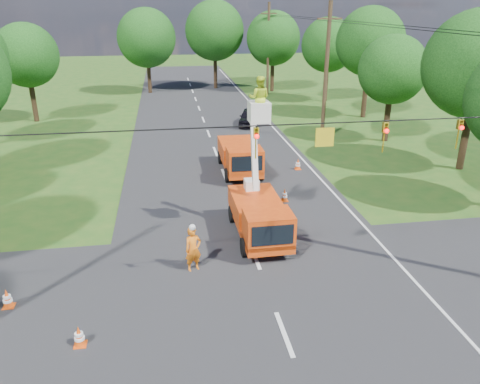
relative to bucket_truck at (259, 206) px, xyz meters
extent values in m
plane|color=#235118|center=(-0.51, 13.30, -1.55)|extent=(140.00, 140.00, 0.00)
cube|color=black|center=(-0.51, 13.30, -1.55)|extent=(12.00, 100.00, 0.06)
cube|color=black|center=(-0.51, -4.70, -1.55)|extent=(56.00, 10.00, 0.07)
cube|color=silver|center=(5.09, 13.30, -1.55)|extent=(0.12, 90.00, 0.02)
cube|color=#DA4C0F|center=(0.00, 0.13, -0.92)|extent=(1.99, 5.32, 0.40)
cube|color=#DA4C0F|center=(0.02, -1.77, -0.23)|extent=(1.96, 1.52, 1.33)
cube|color=black|center=(0.02, -2.52, -0.18)|extent=(1.68, 0.07, 0.84)
cube|color=#DA4C0F|center=(-0.01, 0.84, -0.36)|extent=(2.11, 3.29, 0.88)
cylinder|color=black|center=(-0.91, -1.55, -1.15)|extent=(0.29, 0.82, 0.81)
cylinder|color=black|center=(0.94, -1.54, -1.15)|extent=(0.29, 0.82, 0.81)
cylinder|color=black|center=(-0.94, 1.80, -1.15)|extent=(0.29, 0.82, 0.81)
cylinder|color=black|center=(0.91, 1.82, -1.15)|extent=(0.29, 0.82, 0.81)
cube|color=silver|center=(-0.02, 1.81, 0.30)|extent=(0.67, 0.67, 0.49)
cube|color=silver|center=(-0.01, 1.33, 2.25)|extent=(0.26, 1.18, 3.83)
cube|color=silver|center=(0.00, 0.40, 4.06)|extent=(0.85, 0.85, 0.84)
imported|color=#C6E526|center=(0.00, 0.40, 4.63)|extent=(1.01, 0.88, 1.76)
cube|color=#DA4C0F|center=(0.52, 8.94, -0.89)|extent=(2.03, 5.53, 0.41)
cube|color=#DA4C0F|center=(0.52, 6.96, -0.17)|extent=(2.03, 1.57, 1.38)
cube|color=black|center=(0.52, 6.18, -0.12)|extent=(1.75, 0.06, 0.88)
cube|color=#DA4C0F|center=(0.52, 9.68, -0.31)|extent=(2.17, 3.41, 0.92)
cylinder|color=black|center=(-0.44, 7.19, -1.13)|extent=(0.30, 0.85, 0.85)
cylinder|color=black|center=(1.49, 7.19, -1.13)|extent=(0.30, 0.85, 0.85)
cylinder|color=black|center=(-0.44, 10.69, -1.13)|extent=(0.30, 0.85, 0.85)
cylinder|color=black|center=(1.49, 10.69, -1.13)|extent=(0.30, 0.85, 0.85)
imported|color=#D54E12|center=(-3.07, -2.34, -0.63)|extent=(0.79, 0.65, 1.85)
imported|color=black|center=(3.28, 20.82, -0.86)|extent=(2.63, 4.35, 1.38)
cone|color=#E5490C|center=(2.13, 3.84, -1.17)|extent=(0.36, 0.36, 0.70)
cube|color=#E5490C|center=(2.13, 3.84, -1.51)|extent=(0.38, 0.38, 0.04)
cylinder|color=white|center=(2.13, 3.84, -1.11)|extent=(0.26, 0.26, 0.09)
cylinder|color=white|center=(2.13, 3.84, -1.26)|extent=(0.31, 0.31, 0.09)
cone|color=#E5490C|center=(-6.81, -6.21, -1.17)|extent=(0.36, 0.36, 0.70)
cube|color=#E5490C|center=(-6.81, -6.21, -1.51)|extent=(0.38, 0.38, 0.04)
cylinder|color=white|center=(-6.81, -6.21, -1.11)|extent=(0.26, 0.26, 0.09)
cylinder|color=white|center=(-6.81, -6.21, -1.26)|extent=(0.31, 0.31, 0.09)
cone|color=#E5490C|center=(-9.55, -3.78, -1.17)|extent=(0.36, 0.36, 0.70)
cube|color=#E5490C|center=(-9.55, -3.78, -1.51)|extent=(0.38, 0.38, 0.04)
cylinder|color=white|center=(-9.55, -3.78, -1.11)|extent=(0.26, 0.26, 0.09)
cylinder|color=white|center=(-9.55, -3.78, -1.26)|extent=(0.31, 0.31, 0.09)
cone|color=#E5490C|center=(4.23, 8.71, -1.17)|extent=(0.36, 0.36, 0.70)
cube|color=#E5490C|center=(4.23, 8.71, -1.51)|extent=(0.38, 0.38, 0.04)
cylinder|color=white|center=(4.23, 8.71, -1.11)|extent=(0.26, 0.26, 0.09)
cylinder|color=white|center=(4.23, 8.71, -1.26)|extent=(0.31, 0.31, 0.09)
cylinder|color=#4C3823|center=(7.99, 15.30, 3.45)|extent=(0.30, 0.30, 10.00)
cube|color=#4C3823|center=(7.99, 15.30, 7.25)|extent=(1.80, 0.12, 0.12)
cylinder|color=#4C3823|center=(7.99, 35.30, 3.45)|extent=(0.30, 0.30, 10.00)
cube|color=#4C3823|center=(7.99, 35.30, 7.25)|extent=(1.80, 0.12, 0.12)
cylinder|color=black|center=(-1.01, -4.70, 4.75)|extent=(18.00, 0.04, 0.04)
cube|color=gold|center=(1.09, -4.70, 4.30)|extent=(0.60, 0.05, 0.60)
imported|color=gold|center=(-1.11, -4.70, 4.20)|extent=(0.16, 0.20, 1.00)
sphere|color=#FF0C0C|center=(-1.11, -4.82, 4.45)|extent=(0.14, 0.14, 0.14)
imported|color=gold|center=(3.09, -4.70, 4.20)|extent=(0.16, 0.20, 1.00)
sphere|color=#FF0C0C|center=(3.09, -4.82, 4.45)|extent=(0.14, 0.14, 0.14)
imported|color=gold|center=(5.69, -4.70, 4.20)|extent=(0.16, 0.20, 1.00)
sphere|color=#FF0C0C|center=(5.69, -4.82, 4.45)|extent=(0.14, 0.14, 0.14)
cylinder|color=#382616|center=(-15.31, 25.30, 0.47)|extent=(0.44, 0.44, 4.05)
sphere|color=#10380F|center=(-15.31, 25.30, 4.15)|extent=(5.40, 5.40, 5.40)
cylinder|color=#382616|center=(14.49, 7.30, 0.74)|extent=(0.44, 0.44, 4.58)
sphere|color=#10380F|center=(14.49, 7.30, 4.90)|extent=(6.40, 6.40, 6.40)
cylinder|color=#382616|center=(12.69, 14.30, 0.34)|extent=(0.44, 0.44, 3.78)
sphere|color=#10380F|center=(12.69, 14.30, 3.78)|extent=(5.00, 5.00, 5.00)
cylinder|color=#382616|center=(14.29, 22.30, 0.82)|extent=(0.44, 0.44, 4.75)
sphere|color=#10380F|center=(14.29, 22.30, 5.14)|extent=(6.00, 6.00, 6.00)
cylinder|color=#382616|center=(13.29, 30.30, 0.52)|extent=(0.44, 0.44, 4.14)
sphere|color=#10380F|center=(13.29, 30.30, 4.28)|extent=(5.60, 5.60, 5.60)
cylinder|color=#382616|center=(-5.51, 38.30, 0.65)|extent=(0.44, 0.44, 4.40)
sphere|color=#10380F|center=(-5.51, 38.30, 4.65)|extent=(6.60, 6.60, 6.60)
cylinder|color=#382616|center=(2.49, 40.30, 0.87)|extent=(0.44, 0.44, 4.84)
sphere|color=#10380F|center=(2.49, 40.30, 5.27)|extent=(7.00, 7.00, 7.00)
cylinder|color=#382616|center=(8.99, 37.30, 0.60)|extent=(0.44, 0.44, 4.31)
sphere|color=#10380F|center=(8.99, 37.30, 4.52)|extent=(6.20, 6.20, 6.20)
camera|label=1|loc=(-3.79, -18.37, 8.18)|focal=35.00mm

